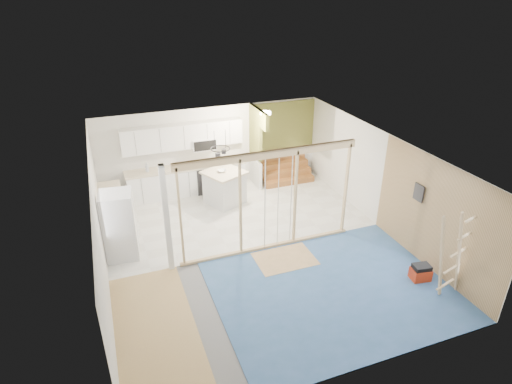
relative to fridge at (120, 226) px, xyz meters
name	(u,v)px	position (x,y,z in m)	size (l,w,h in m)	color
room	(257,204)	(3.08, -0.90, 0.45)	(7.01, 8.01, 2.61)	slate
floor_overlays	(258,248)	(3.15, -0.84, -0.84)	(7.00, 8.00, 0.03)	silver
stud_frame	(245,194)	(2.81, -0.90, 0.76)	(4.66, 0.14, 2.60)	tan
base_cabinets	(166,188)	(1.47, 2.46, -0.38)	(4.45, 2.24, 0.93)	white
upper_cabinets	(185,137)	(2.24, 2.92, 0.97)	(3.60, 0.41, 0.85)	white
green_partition	(276,154)	(5.12, 2.76, 0.10)	(2.25, 1.51, 2.60)	olive
pot_rack	(220,151)	(2.77, 0.99, 1.15)	(0.52, 0.52, 0.72)	black
sheathing_panel	(436,218)	(6.56, -2.90, 0.45)	(0.02, 4.00, 2.60)	tan
electrical_panel	(419,193)	(6.51, -2.30, 0.80)	(0.04, 0.30, 0.40)	#333337
ceiling_light	(265,113)	(4.48, 2.10, 1.69)	(0.32, 0.32, 0.08)	#FFEABF
fridge	(120,226)	(0.00, 0.00, 0.00)	(0.81, 0.78, 1.69)	silver
island	(225,188)	(3.08, 1.80, -0.34)	(1.38, 1.38, 1.02)	silver
bowl	(222,171)	(3.02, 1.82, 0.20)	(0.24, 0.24, 0.06)	white
soap_bottle_a	(147,167)	(1.02, 2.78, 0.23)	(0.11, 0.11, 0.30)	#A9B0BC
soap_bottle_b	(199,163)	(2.55, 2.69, 0.18)	(0.08, 0.09, 0.19)	white
toolbox	(421,273)	(6.08, -3.25, -0.66)	(0.45, 0.37, 0.39)	#AB2A0F
ladder	(453,254)	(6.19, -3.85, 0.19)	(1.09, 0.11, 2.02)	tan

